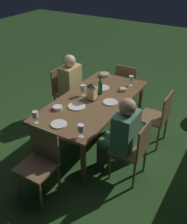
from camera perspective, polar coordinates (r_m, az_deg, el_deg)
The scene contains 22 objects.
ground_plane at distance 4.35m, azimuth 0.00°, elevation -5.81°, with size 16.00×16.00×0.00m, color #26471E.
dining_table at distance 3.97m, azimuth 0.00°, elevation 2.10°, with size 1.96×0.94×0.74m.
chair_head_far at distance 3.29m, azimuth -11.25°, elevation -10.03°, with size 0.40×0.42×0.87m.
chair_head_near at distance 5.04m, azimuth 7.24°, elevation 5.94°, with size 0.40×0.42×0.87m.
chair_side_left_a at distance 4.82m, azimuth -6.12°, elevation 4.78°, with size 0.42×0.40×0.87m.
person_in_mustard at distance 4.65m, azimuth -4.27°, elevation 5.91°, with size 0.38×0.47×1.15m.
chair_side_right_b at distance 3.44m, azimuth 8.64°, elevation -7.56°, with size 0.42×0.40×0.87m.
person_in_green at distance 3.41m, azimuth 5.82°, elevation -4.55°, with size 0.38×0.47×1.15m.
chair_side_right_a at distance 4.13m, azimuth 13.52°, elevation -0.83°, with size 0.42×0.40×0.87m.
lantern_centerpiece at distance 3.87m, azimuth -0.29°, elevation 4.60°, with size 0.15×0.15×0.27m.
green_bottle_on_table at distance 4.04m, azimuth 1.46°, elevation 5.22°, with size 0.07×0.07×0.29m.
wine_glass_a at distance 3.42m, azimuth -12.28°, elevation -0.66°, with size 0.08×0.08×0.17m.
wine_glass_b at distance 4.35m, azimuth 8.00°, elevation 6.99°, with size 0.08×0.08×0.17m.
wine_glass_c at distance 4.01m, azimuth -2.27°, elevation 5.07°, with size 0.08×0.08×0.17m.
wine_glass_d at distance 3.10m, azimuth -2.71°, elevation -3.55°, with size 0.08×0.08×0.17m.
plate_a at distance 3.40m, azimuth -7.39°, elevation -2.55°, with size 0.21×0.21×0.01m, color silver.
plate_b at distance 3.86m, azimuth 3.58°, elevation 2.11°, with size 0.21×0.21×0.01m, color silver.
plate_c at distance 4.27m, azimuth 1.76°, elevation 5.17°, with size 0.24×0.24×0.01m, color silver.
plate_d at distance 3.76m, azimuth -3.60°, elevation 1.23°, with size 0.24×0.24×0.01m, color white.
bowl_olives at distance 4.70m, azimuth 2.40°, elevation 7.96°, with size 0.16×0.16×0.05m.
bowl_bread at distance 4.20m, azimuth 6.31°, elevation 4.81°, with size 0.11×0.11×0.05m.
bowl_salad at distance 3.72m, azimuth -7.65°, elevation 0.92°, with size 0.13×0.13×0.04m.
Camera 1 is at (2.97, 1.78, 2.62)m, focal length 43.02 mm.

